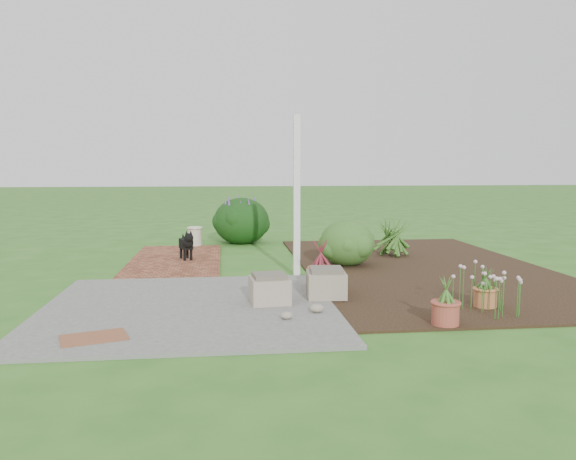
{
  "coord_description": "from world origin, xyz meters",
  "views": [
    {
      "loc": [
        -0.83,
        -8.48,
        1.72
      ],
      "look_at": [
        0.2,
        0.4,
        0.7
      ],
      "focal_mm": 35.0,
      "sensor_mm": 36.0,
      "label": 1
    }
  ],
  "objects": [
    {
      "name": "terracotta_pot_bronze",
      "position": [
        0.52,
        -0.84,
        0.17
      ],
      "size": [
        0.41,
        0.41,
        0.29
      ],
      "primitive_type": "cylinder",
      "rotation": [
        0.0,
        0.0,
        -0.2
      ],
      "color": "#9C5B35",
      "rests_on": "garden_bed"
    },
    {
      "name": "stone_trough_far",
      "position": [
        0.48,
        -1.48,
        0.2
      ],
      "size": [
        0.53,
        0.53,
        0.33
      ],
      "primitive_type": "cube",
      "rotation": [
        0.0,
        0.0,
        -0.08
      ],
      "color": "gray",
      "rests_on": "concrete_patio"
    },
    {
      "name": "stone_trough_mid",
      "position": [
        0.48,
        -1.23,
        0.18
      ],
      "size": [
        0.5,
        0.5,
        0.27
      ],
      "primitive_type": "cube",
      "rotation": [
        0.0,
        0.0,
        -0.23
      ],
      "color": "#7A6F5A",
      "rests_on": "concrete_patio"
    },
    {
      "name": "coir_doormat",
      "position": [
        -2.11,
        -2.95,
        0.05
      ],
      "size": [
        0.71,
        0.57,
        0.02
      ],
      "primitive_type": "cube",
      "rotation": [
        0.0,
        0.0,
        0.32
      ],
      "color": "brown",
      "rests_on": "concrete_patio"
    },
    {
      "name": "purple_flowering_bush",
      "position": [
        -0.43,
        4.02,
        0.53
      ],
      "size": [
        1.3,
        1.3,
        1.05
      ],
      "primitive_type": "ellipsoid",
      "rotation": [
        0.0,
        0.0,
        0.06
      ],
      "color": "black",
      "rests_on": "ground"
    },
    {
      "name": "veranda_post",
      "position": [
        0.3,
        0.1,
        1.25
      ],
      "size": [
        0.1,
        0.1,
        2.5
      ],
      "primitive_type": "cube",
      "color": "white",
      "rests_on": "ground"
    },
    {
      "name": "stone_trough_near",
      "position": [
        -0.27,
        -1.71,
        0.2
      ],
      "size": [
        0.51,
        0.51,
        0.31
      ],
      "primitive_type": "cube",
      "rotation": [
        0.0,
        0.0,
        0.09
      ],
      "color": "gray",
      "rests_on": "concrete_patio"
    },
    {
      "name": "terracotta_pot_small_left",
      "position": [
        2.31,
        -2.16,
        0.14
      ],
      "size": [
        0.34,
        0.34,
        0.23
      ],
      "primitive_type": "cylinder",
      "rotation": [
        0.0,
        0.0,
        -0.32
      ],
      "color": "#B46A3D",
      "rests_on": "garden_bed"
    },
    {
      "name": "cream_ceramic_urn",
      "position": [
        -1.44,
        3.48,
        0.23
      ],
      "size": [
        0.34,
        0.34,
        0.39
      ],
      "primitive_type": "cylinder",
      "rotation": [
        0.0,
        0.0,
        0.2
      ],
      "color": "#BEB49D",
      "rests_on": "brick_path"
    },
    {
      "name": "terracotta_pot_small_right",
      "position": [
        1.53,
        -2.85,
        0.15
      ],
      "size": [
        0.36,
        0.36,
        0.25
      ],
      "primitive_type": "cylinder",
      "rotation": [
        0.0,
        0.0,
        0.27
      ],
      "color": "#9B4234",
      "rests_on": "garden_bed"
    },
    {
      "name": "ground",
      "position": [
        0.0,
        0.0,
        0.0
      ],
      "size": [
        80.0,
        80.0,
        0.0
      ],
      "primitive_type": "plane",
      "color": "#2D651F",
      "rests_on": "ground"
    },
    {
      "name": "agapanthus_clump_back",
      "position": [
        2.36,
        1.75,
        0.45
      ],
      "size": [
        1.14,
        1.14,
        0.84
      ],
      "primitive_type": null,
      "rotation": [
        0.0,
        0.0,
        -0.25
      ],
      "color": "#153B12",
      "rests_on": "garden_bed"
    },
    {
      "name": "concrete_patio",
      "position": [
        -1.25,
        -1.75,
        0.02
      ],
      "size": [
        3.5,
        3.5,
        0.04
      ],
      "primitive_type": "cube",
      "color": "#5C5C59",
      "rests_on": "ground"
    },
    {
      "name": "evergreen_shrub",
      "position": [
        1.28,
        0.87,
        0.43
      ],
      "size": [
        1.16,
        1.16,
        0.8
      ],
      "primitive_type": "ellipsoid",
      "rotation": [
        0.0,
        0.0,
        0.27
      ],
      "color": "#174113",
      "rests_on": "garden_bed"
    },
    {
      "name": "brick_path",
      "position": [
        -1.7,
        1.75,
        0.02
      ],
      "size": [
        1.6,
        3.5,
        0.04
      ],
      "primitive_type": "cube",
      "color": "brown",
      "rests_on": "ground"
    },
    {
      "name": "garden_bed",
      "position": [
        2.5,
        0.5,
        0.01
      ],
      "size": [
        4.0,
        7.0,
        0.03
      ],
      "primitive_type": "cube",
      "color": "black",
      "rests_on": "ground"
    },
    {
      "name": "black_dog",
      "position": [
        -1.5,
        1.67,
        0.34
      ],
      "size": [
        0.29,
        0.57,
        0.5
      ],
      "rotation": [
        0.0,
        0.0,
        0.3
      ],
      "color": "black",
      "rests_on": "brick_path"
    },
    {
      "name": "pink_flower_patch",
      "position": [
        2.22,
        -2.35,
        0.3
      ],
      "size": [
        1.07,
        1.07,
        0.54
      ],
      "primitive_type": null,
      "rotation": [
        0.0,
        0.0,
        0.3
      ],
      "color": "#113D0F",
      "rests_on": "garden_bed"
    },
    {
      "name": "agapanthus_clump_front",
      "position": [
        1.49,
        2.22,
        0.39
      ],
      "size": [
        0.87,
        0.87,
        0.72
      ],
      "primitive_type": null,
      "rotation": [
        0.0,
        0.0,
        0.08
      ],
      "color": "#163C0E",
      "rests_on": "garden_bed"
    }
  ]
}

